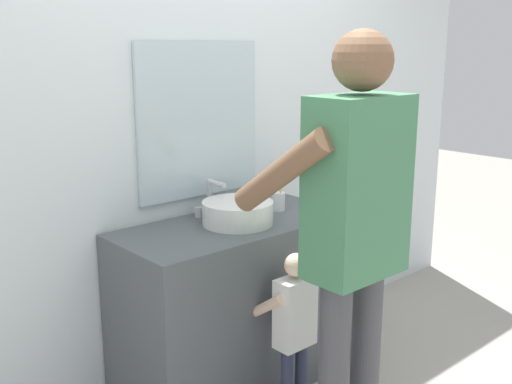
# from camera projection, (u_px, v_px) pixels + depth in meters

# --- Properties ---
(back_wall) EXTENTS (4.40, 0.10, 2.70)m
(back_wall) POSITION_uv_depth(u_px,v_px,m) (193.00, 112.00, 3.02)
(back_wall) COLOR silver
(back_wall) RESTS_ON ground
(vanity_cabinet) EXTENTS (1.17, 0.54, 0.85)m
(vanity_cabinet) POSITION_uv_depth(u_px,v_px,m) (236.00, 305.00, 3.01)
(vanity_cabinet) COLOR #4C5156
(vanity_cabinet) RESTS_ON ground
(sink_basin) EXTENTS (0.34, 0.34, 0.11)m
(sink_basin) POSITION_uv_depth(u_px,v_px,m) (238.00, 212.00, 2.88)
(sink_basin) COLOR silver
(sink_basin) RESTS_ON vanity_cabinet
(faucet) EXTENTS (0.18, 0.14, 0.18)m
(faucet) POSITION_uv_depth(u_px,v_px,m) (211.00, 199.00, 3.03)
(faucet) COLOR #B7BABF
(faucet) RESTS_ON vanity_cabinet
(toothbrush_cup) EXTENTS (0.07, 0.07, 0.21)m
(toothbrush_cup) POSITION_uv_depth(u_px,v_px,m) (278.00, 201.00, 3.12)
(toothbrush_cup) COLOR silver
(toothbrush_cup) RESTS_ON vanity_cabinet
(child_toddler) EXTENTS (0.25, 0.25, 0.80)m
(child_toddler) POSITION_uv_depth(u_px,v_px,m) (294.00, 322.00, 2.71)
(child_toddler) COLOR #2D334C
(child_toddler) RESTS_ON ground
(adult_parent) EXTENTS (0.54, 0.56, 1.73)m
(adult_parent) POSITION_uv_depth(u_px,v_px,m) (352.00, 214.00, 2.34)
(adult_parent) COLOR #47474C
(adult_parent) RESTS_ON ground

